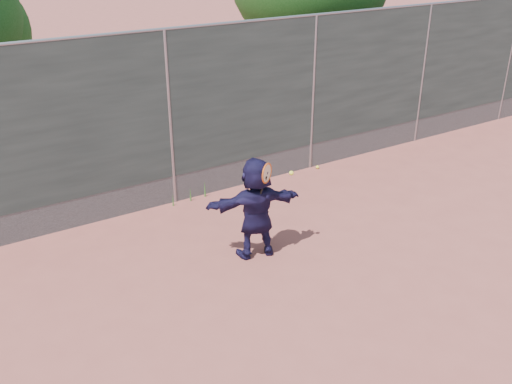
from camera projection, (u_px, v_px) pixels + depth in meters
ground at (288, 300)px, 7.49m from camera, size 80.00×80.00×0.00m
player at (256, 208)px, 8.22m from camera, size 1.49×0.77×1.53m
ball_ground at (317, 167)px, 11.53m from camera, size 0.07×0.07×0.07m
fence at (169, 116)px, 9.50m from camera, size 20.00×0.06×3.03m
swing_action at (269, 174)px, 7.87m from camera, size 0.61×0.17×0.51m
weed_clump at (193, 193)px, 10.17m from camera, size 0.68×0.07×0.30m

